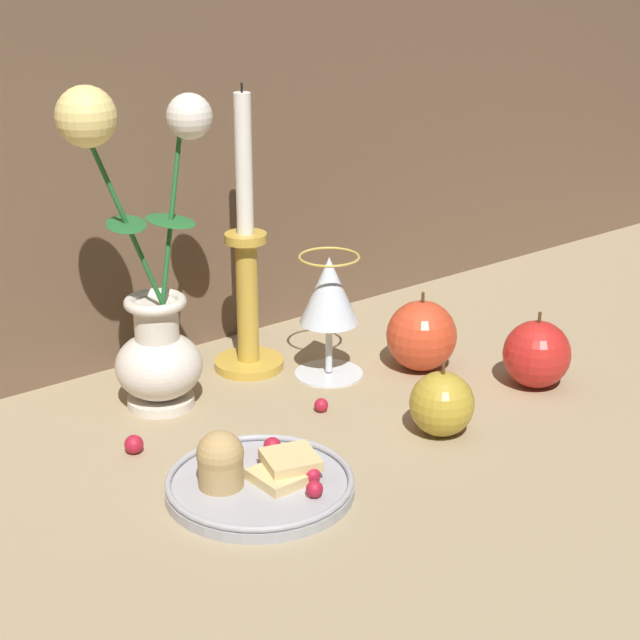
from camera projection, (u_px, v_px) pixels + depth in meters
name	position (u px, v px, depth m)	size (l,w,h in m)	color
ground_plane	(313.00, 427.00, 1.10)	(2.40, 2.40, 0.00)	#9E8966
vase	(150.00, 299.00, 1.10)	(0.16, 0.09, 0.35)	silver
plate_with_pastries	(255.00, 478.00, 0.97)	(0.17, 0.17, 0.06)	#A3A3A8
wine_glass	(329.00, 296.00, 1.19)	(0.08, 0.08, 0.14)	silver
candlestick	(247.00, 282.00, 1.20)	(0.08, 0.08, 0.33)	gold
apple_beside_vase	(537.00, 354.00, 1.18)	(0.08, 0.08, 0.09)	red
apple_near_glass	(422.00, 336.00, 1.22)	(0.08, 0.08, 0.09)	#D14223
apple_at_table_edge	(442.00, 404.00, 1.07)	(0.07, 0.07, 0.08)	#B2932D
berry_near_plate	(321.00, 405.00, 1.13)	(0.01, 0.01, 0.01)	#AD192D
berry_front_center	(134.00, 444.00, 1.04)	(0.02, 0.02, 0.02)	#AD192D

